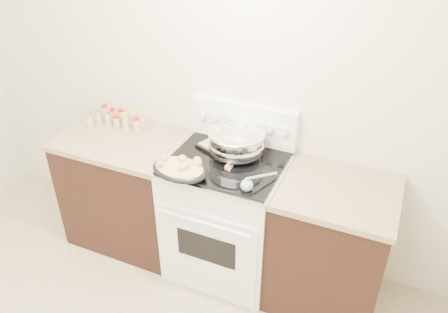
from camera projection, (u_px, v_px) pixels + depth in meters
The scene contains 9 objects.
counter_left at pixel (130, 189), 3.41m from camera, with size 0.93×0.67×0.92m.
counter_right at pixel (329, 245), 2.88m from camera, with size 0.73×0.67×0.92m.
kitchen_range at pixel (227, 214), 3.11m from camera, with size 0.78×0.73×1.22m.
mixing_bowl at pixel (237, 143), 2.88m from camera, with size 0.47×0.47×0.22m.
roasting_pan at pixel (180, 169), 2.69m from camera, with size 0.40×0.30×0.12m.
baking_sheet at pixel (225, 147), 2.97m from camera, with size 0.41×0.36×0.06m.
wooden_spoon at pixel (231, 165), 2.80m from camera, with size 0.05×0.28×0.04m.
blue_ladle at pixel (249, 184), 2.58m from camera, with size 0.16×0.24×0.09m.
spice_jars at pixel (117, 118), 3.30m from camera, with size 0.40×0.23×0.13m.
Camera 1 is at (1.31, -0.81, 2.47)m, focal length 35.00 mm.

